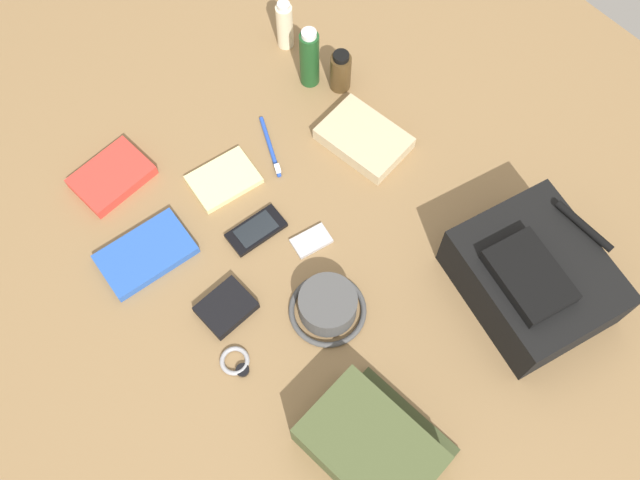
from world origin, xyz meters
name	(u,v)px	position (x,y,z in m)	size (l,w,h in m)	color
ground_plane	(320,250)	(0.00, 0.00, -0.01)	(2.64, 2.02, 0.02)	olive
backpack	(533,278)	(0.37, 0.27, 0.07)	(0.36, 0.32, 0.16)	black
toiletry_pouch	(371,447)	(0.39, -0.21, 0.05)	(0.27, 0.23, 0.10)	#47512D
bucket_hat	(328,306)	(0.12, -0.09, 0.03)	(0.17, 0.17, 0.07)	#494949
lotion_bottle	(285,25)	(-0.49, 0.31, 0.07)	(0.04, 0.04, 0.14)	beige
shampoo_bottle	(309,58)	(-0.36, 0.29, 0.08)	(0.05, 0.05, 0.17)	#19471E
cologne_bottle	(341,71)	(-0.30, 0.33, 0.06)	(0.05, 0.05, 0.12)	#473319
paperback_novel	(112,177)	(-0.45, -0.25, 0.01)	(0.14, 0.18, 0.03)	red
travel_guidebook	(146,254)	(-0.24, -0.30, 0.01)	(0.14, 0.21, 0.02)	blue
cell_phone	(256,230)	(-0.12, -0.08, 0.01)	(0.07, 0.13, 0.01)	black
media_player	(311,241)	(-0.02, -0.01, 0.01)	(0.07, 0.09, 0.01)	#B7B7BC
wristwatch	(236,362)	(0.08, -0.30, 0.01)	(0.07, 0.06, 0.01)	#99999E
toothbrush	(271,150)	(-0.27, 0.08, 0.01)	(0.16, 0.08, 0.02)	blue
wallet	(226,308)	(-0.02, -0.25, 0.01)	(0.09, 0.11, 0.02)	black
notepad	(224,179)	(-0.27, -0.06, 0.01)	(0.11, 0.15, 0.02)	beige
folded_towel	(364,139)	(-0.14, 0.26, 0.02)	(0.20, 0.14, 0.04)	#C6B289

